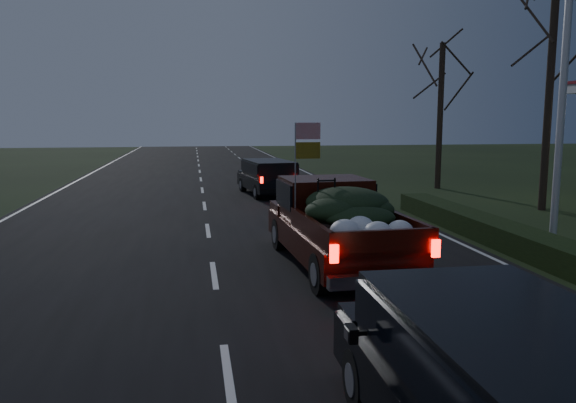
{
  "coord_description": "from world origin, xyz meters",
  "views": [
    {
      "loc": [
        -0.38,
        -11.95,
        3.37
      ],
      "look_at": [
        1.97,
        1.98,
        1.3
      ],
      "focal_mm": 35.0,
      "sensor_mm": 36.0,
      "label": 1
    }
  ],
  "objects": [
    {
      "name": "road_asphalt",
      "position": [
        0.0,
        0.0,
        0.01
      ],
      "size": [
        14.0,
        120.0,
        0.02
      ],
      "primitive_type": "cube",
      "color": "black",
      "rests_on": "ground"
    },
    {
      "name": "hedge_row",
      "position": [
        7.8,
        3.0,
        0.3
      ],
      "size": [
        1.0,
        10.0,
        0.6
      ],
      "primitive_type": "cube",
      "color": "black",
      "rests_on": "ground"
    },
    {
      "name": "lead_suv",
      "position": [
        2.9,
        12.83,
        0.96
      ],
      "size": [
        2.4,
        4.63,
        1.27
      ],
      "rotation": [
        0.0,
        0.0,
        0.13
      ],
      "color": "black",
      "rests_on": "ground"
    },
    {
      "name": "light_pole",
      "position": [
        9.5,
        2.0,
        5.48
      ],
      "size": [
        0.5,
        0.9,
        9.16
      ],
      "color": "silver",
      "rests_on": "ground"
    },
    {
      "name": "pickup_truck",
      "position": [
        2.84,
        0.39,
        1.1
      ],
      "size": [
        2.45,
        5.73,
        2.95
      ],
      "rotation": [
        0.0,
        0.0,
        0.05
      ],
      "color": "#340D07",
      "rests_on": "ground"
    },
    {
      "name": "bare_tree_mid",
      "position": [
        12.5,
        7.0,
        6.35
      ],
      "size": [
        3.6,
        3.6,
        8.5
      ],
      "color": "black",
      "rests_on": "ground"
    },
    {
      "name": "rear_suv",
      "position": [
        2.34,
        -7.66,
        1.03
      ],
      "size": [
        2.2,
        4.75,
        1.36
      ],
      "rotation": [
        0.0,
        0.0,
        -0.01
      ],
      "color": "black",
      "rests_on": "ground"
    },
    {
      "name": "ground",
      "position": [
        0.0,
        0.0,
        0.0
      ],
      "size": [
        120.0,
        120.0,
        0.0
      ],
      "primitive_type": "plane",
      "color": "black",
      "rests_on": "ground"
    },
    {
      "name": "bare_tree_far",
      "position": [
        11.5,
        14.0,
        5.23
      ],
      "size": [
        3.6,
        3.6,
        7.0
      ],
      "color": "black",
      "rests_on": "ground"
    }
  ]
}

